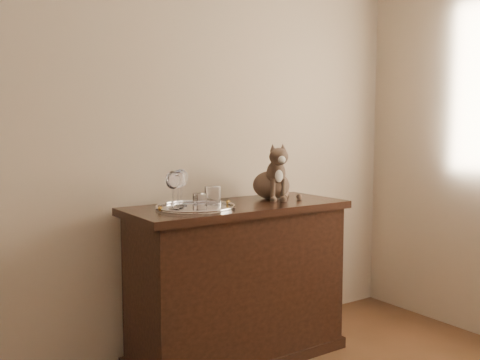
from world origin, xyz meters
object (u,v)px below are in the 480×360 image
object	(u,v)px
sideboard	(237,282)
tumbler_c	(213,196)
wine_glass_a	(178,189)
wine_glass_b	(181,188)
cat	(271,171)
tray	(196,208)
tumbler_b	(200,202)
wine_glass_c	(173,190)

from	to	relation	value
sideboard	tumbler_c	world-z (taller)	tumbler_c
wine_glass_a	tumbler_c	size ratio (longest dim) A/B	2.00
wine_glass_a	wine_glass_b	xyz separation A→B (m)	(0.05, 0.05, -0.00)
wine_glass_b	tumbler_c	xyz separation A→B (m)	(0.15, -0.06, -0.05)
wine_glass_b	cat	distance (m)	0.58
cat	tray	bearing A→B (deg)	-153.50
tumbler_c	tray	bearing A→B (deg)	-167.02
tumbler_b	tumbler_c	world-z (taller)	tumbler_c
wine_glass_c	tumbler_b	distance (m)	0.14
wine_glass_a	wine_glass_b	distance (m)	0.07
tray	wine_glass_b	distance (m)	0.13
wine_glass_b	wine_glass_c	world-z (taller)	same
wine_glass_a	tumbler_b	size ratio (longest dim) A/B	2.38
sideboard	tray	bearing A→B (deg)	-176.16
wine_glass_c	cat	world-z (taller)	cat
cat	tumbler_c	bearing A→B (deg)	-154.72
wine_glass_b	wine_glass_c	distance (m)	0.12
wine_glass_a	cat	size ratio (longest dim) A/B	0.59
tray	tumbler_b	xyz separation A→B (m)	(-0.02, -0.08, 0.04)
wine_glass_b	wine_glass_c	size ratio (longest dim) A/B	1.00
tray	tumbler_c	bearing A→B (deg)	12.98
tumbler_b	tray	bearing A→B (deg)	74.66
wine_glass_c	cat	size ratio (longest dim) A/B	0.59
wine_glass_c	tumbler_c	world-z (taller)	wine_glass_c
tumbler_b	cat	distance (m)	0.60
tumbler_b	sideboard	bearing A→B (deg)	19.20
tumbler_b	tumbler_c	bearing A→B (deg)	38.10
sideboard	wine_glass_b	size ratio (longest dim) A/B	6.36
tray	wine_glass_a	bearing A→B (deg)	157.42
wine_glass_a	tumbler_b	world-z (taller)	wine_glass_a
tumbler_b	tumbler_c	xyz separation A→B (m)	(0.14, 0.11, 0.01)
sideboard	wine_glass_c	distance (m)	0.65
wine_glass_a	tumbler_b	bearing A→B (deg)	-62.81
sideboard	wine_glass_b	distance (m)	0.61
cat	wine_glass_c	bearing A→B (deg)	-155.57
sideboard	wine_glass_c	xyz separation A→B (m)	(-0.39, -0.01, 0.53)
wine_glass_c	tumbler_c	size ratio (longest dim) A/B	2.00
tumbler_c	cat	bearing A→B (deg)	7.39
tray	wine_glass_c	xyz separation A→B (m)	(-0.12, 0.01, 0.10)
tray	tumbler_b	distance (m)	0.10
wine_glass_a	cat	bearing A→B (deg)	4.38
wine_glass_b	cat	bearing A→B (deg)	-0.22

